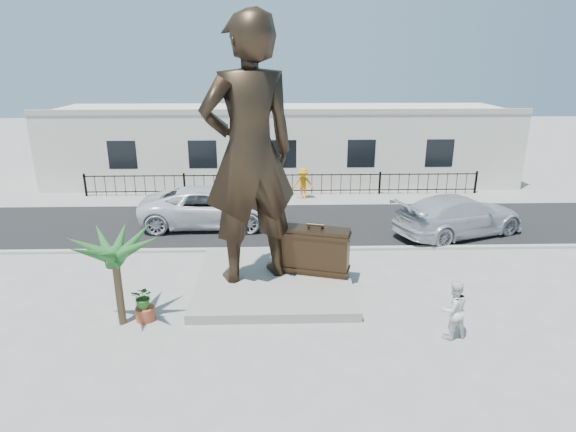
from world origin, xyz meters
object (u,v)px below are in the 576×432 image
at_px(statue, 249,153).
at_px(suitcase, 315,251).
at_px(tourist, 453,310).
at_px(car_white, 210,207).

relative_size(statue, suitcase, 3.68).
bearing_deg(tourist, statue, -46.08).
height_order(statue, suitcase, statue).
distance_m(statue, car_white, 7.48).
distance_m(suitcase, tourist, 5.10).
height_order(tourist, car_white, car_white).
bearing_deg(statue, car_white, -92.10).
bearing_deg(suitcase, statue, -158.24).
relative_size(statue, tourist, 4.95).
relative_size(suitcase, car_white, 0.36).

